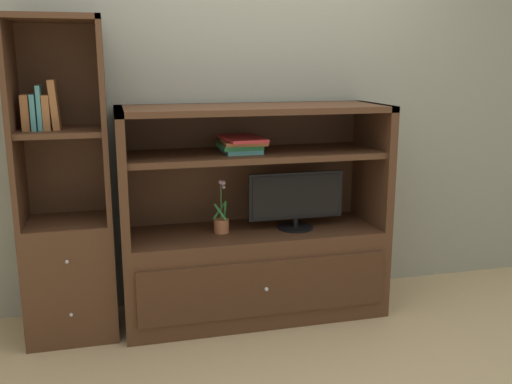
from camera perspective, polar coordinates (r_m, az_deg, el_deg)
The scene contains 8 objects.
ground_plane at distance 3.37m, azimuth 1.52°, elevation -14.71°, with size 8.00×8.00×0.00m, color tan.
painted_rear_wall at distance 3.72m, azimuth -1.55°, elevation 10.39°, with size 6.00×0.10×2.80m, color gray.
media_console at distance 3.57m, azimuth -0.22°, elevation -5.62°, with size 1.61×0.58×1.31m.
tv_monitor at distance 3.51m, azimuth 4.02°, elevation -0.73°, with size 0.60×0.22×0.36m.
potted_plant at distance 3.46m, azimuth -3.48°, elevation -3.06°, with size 0.10×0.09×0.32m.
magazine_stack at distance 3.39m, azimuth -1.46°, elevation 4.83°, with size 0.28×0.35×0.09m.
bookshelf_tall at distance 3.44m, azimuth -18.26°, elevation -4.30°, with size 0.50×0.44×1.80m.
upright_book_row at distance 3.30m, azimuth -20.73°, elevation 7.73°, with size 0.19×0.16×0.27m.
Camera 1 is at (-0.82, -2.87, 1.57)m, focal length 39.90 mm.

